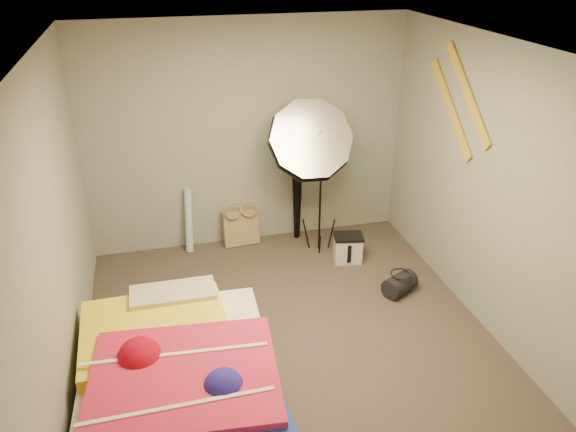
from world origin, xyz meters
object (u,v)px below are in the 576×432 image
object	(u,v)px
bed	(180,390)
photo_umbrella	(310,142)
wrapping_roll	(189,221)
camera_tripod	(297,173)
duffel_bag	(400,284)
tote_bag	(241,227)
camera_case	(348,249)

from	to	relation	value
bed	photo_umbrella	world-z (taller)	photo_umbrella
wrapping_roll	camera_tripod	xyz separation A→B (m)	(1.24, -0.03, 0.45)
bed	camera_tripod	xyz separation A→B (m)	(1.54, 2.51, 0.52)
bed	duffel_bag	bearing A→B (deg)	27.06
bed	camera_tripod	distance (m)	2.99
tote_bag	camera_case	distance (m)	1.26
duffel_bag	bed	bearing A→B (deg)	178.96
camera_tripod	bed	bearing A→B (deg)	-121.54
tote_bag	bed	distance (m)	2.68
wrapping_roll	camera_case	xyz separation A→B (m)	(1.64, -0.68, -0.22)
camera_case	photo_umbrella	world-z (taller)	photo_umbrella
duffel_bag	bed	world-z (taller)	bed
camera_case	bed	world-z (taller)	bed
bed	camera_case	bearing A→B (deg)	43.73
tote_bag	wrapping_roll	world-z (taller)	wrapping_roll
wrapping_roll	camera_tripod	bearing A→B (deg)	-1.23
camera_tripod	photo_umbrella	bearing A→B (deg)	-88.35
tote_bag	bed	xyz separation A→B (m)	(-0.88, -2.53, 0.09)
wrapping_roll	bed	xyz separation A→B (m)	(-0.30, -2.53, -0.07)
photo_umbrella	duffel_bag	bearing A→B (deg)	-54.71
tote_bag	photo_umbrella	size ratio (longest dim) A/B	0.22
wrapping_roll	duffel_bag	xyz separation A→B (m)	(1.93, -1.40, -0.26)
photo_umbrella	camera_tripod	xyz separation A→B (m)	(-0.01, 0.42, -0.51)
duffel_bag	bed	size ratio (longest dim) A/B	0.15
camera_case	camera_tripod	size ratio (longest dim) A/B	0.20
duffel_bag	camera_tripod	world-z (taller)	camera_tripod
camera_case	camera_tripod	distance (m)	1.02
wrapping_roll	duffel_bag	distance (m)	2.39
tote_bag	wrapping_roll	size ratio (longest dim) A/B	0.56
wrapping_roll	photo_umbrella	world-z (taller)	photo_umbrella
tote_bag	bed	world-z (taller)	bed
duffel_bag	photo_umbrella	size ratio (longest dim) A/B	0.18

